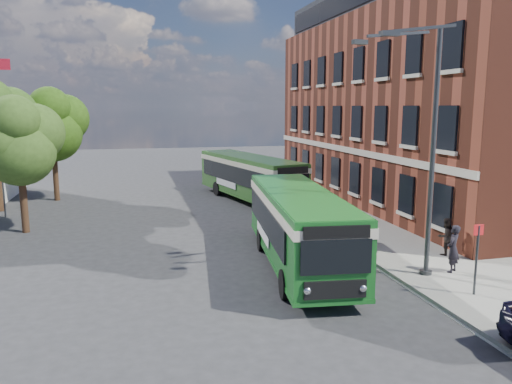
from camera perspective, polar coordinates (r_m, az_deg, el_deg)
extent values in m
plane|color=#28282A|center=(19.54, 2.37, -9.09)|extent=(120.00, 120.00, 0.00)
cube|color=gray|center=(29.17, 11.23, -2.78)|extent=(6.00, 48.00, 0.15)
cube|color=beige|center=(28.04, 5.56, -3.28)|extent=(0.12, 48.00, 0.01)
cube|color=brown|center=(35.41, 19.19, 8.72)|extent=(12.00, 26.00, 12.00)
cube|color=beige|center=(32.64, 9.99, 4.85)|extent=(0.12, 26.00, 0.35)
cube|color=#AC1325|center=(31.58, -27.09, 12.87)|extent=(0.90, 0.02, 0.60)
cylinder|color=#343739|center=(19.86, 18.81, -8.85)|extent=(0.44, 0.44, 0.30)
cylinder|color=#343739|center=(18.96, 19.53, 3.72)|extent=(0.18, 0.18, 9.00)
cube|color=#343739|center=(17.88, 17.98, 17.31)|extent=(2.58, 0.46, 0.37)
cube|color=#343739|center=(18.91, 15.99, 16.97)|extent=(2.58, 0.46, 0.37)
cube|color=#343739|center=(16.83, 15.09, 17.09)|extent=(0.55, 0.22, 0.16)
cube|color=#343739|center=(18.74, 11.78, 16.43)|extent=(0.55, 0.22, 0.16)
cylinder|color=#343739|center=(18.05, 23.86, -7.37)|extent=(0.08, 0.08, 2.50)
cube|color=red|center=(17.78, 24.10, -3.98)|extent=(0.35, 0.04, 0.35)
cube|color=#18621F|center=(19.80, 4.90, -3.51)|extent=(3.66, 10.50, 2.45)
cube|color=#18621F|center=(20.13, 4.85, -7.05)|extent=(3.70, 10.55, 0.14)
cube|color=black|center=(19.84, 1.11, -3.09)|extent=(1.05, 8.44, 1.10)
cube|color=black|center=(20.36, 8.26, -2.85)|extent=(1.05, 8.44, 1.10)
cube|color=beige|center=(19.63, 4.94, -1.17)|extent=(3.72, 10.57, 0.32)
cube|color=#18621F|center=(19.57, 4.96, -0.13)|extent=(3.55, 10.39, 0.12)
cube|color=black|center=(14.92, 9.14, -7.35)|extent=(2.15, 0.32, 1.05)
cube|color=black|center=(14.71, 9.23, -4.57)|extent=(2.00, 0.31, 0.38)
cube|color=black|center=(15.23, 9.05, -10.96)|extent=(1.90, 0.30, 0.55)
sphere|color=silver|center=(15.04, 5.86, -11.16)|extent=(0.26, 0.26, 0.26)
sphere|color=silver|center=(15.50, 12.10, -10.69)|extent=(0.26, 0.26, 0.26)
cube|color=black|center=(24.73, 2.38, -0.29)|extent=(2.00, 0.31, 0.90)
cube|color=white|center=(20.69, 0.79, -4.69)|extent=(0.41, 3.18, 0.45)
cylinder|color=black|center=(16.80, 3.32, -10.48)|extent=(0.39, 1.03, 1.00)
cylinder|color=black|center=(17.37, 11.05, -9.97)|extent=(0.39, 1.03, 1.00)
cylinder|color=black|center=(22.15, 0.60, -5.45)|extent=(0.39, 1.03, 1.00)
cylinder|color=black|center=(22.58, 6.51, -5.21)|extent=(0.39, 1.03, 1.00)
cube|color=#2C5F21|center=(33.60, -0.78, 2.00)|extent=(4.97, 11.56, 2.45)
cube|color=#2C5F21|center=(33.79, -0.77, -0.14)|extent=(5.02, 11.61, 0.14)
cube|color=black|center=(33.31, -2.98, 2.14)|extent=(2.21, 9.27, 1.10)
cube|color=black|center=(34.42, 0.92, 2.39)|extent=(2.21, 9.27, 1.10)
cube|color=beige|center=(33.50, -0.78, 3.40)|extent=(5.05, 11.64, 0.32)
cube|color=#2C5F21|center=(33.46, -0.78, 4.01)|extent=(4.85, 11.44, 0.12)
cube|color=black|center=(28.64, 4.23, 0.97)|extent=(2.11, 0.56, 1.05)
cube|color=black|center=(28.53, 4.26, 2.46)|extent=(1.97, 0.53, 0.38)
cube|color=black|center=(28.80, 4.21, -1.00)|extent=(1.87, 0.51, 0.55)
sphere|color=silver|center=(28.39, 2.72, -1.14)|extent=(0.26, 0.26, 0.26)
sphere|color=silver|center=(29.26, 5.62, -0.85)|extent=(0.26, 0.26, 0.26)
cube|color=black|center=(38.71, -4.49, 3.33)|extent=(1.97, 0.53, 0.90)
cube|color=white|center=(34.05, -3.47, 1.02)|extent=(0.76, 3.13, 0.45)
cylinder|color=black|center=(29.90, 0.46, -1.45)|extent=(0.50, 1.04, 1.00)
cylinder|color=black|center=(31.02, 4.30, -1.06)|extent=(0.50, 1.04, 1.00)
cylinder|color=black|center=(35.88, -4.45, 0.41)|extent=(0.50, 1.04, 1.00)
cylinder|color=black|center=(36.82, -1.09, 0.68)|extent=(0.50, 1.04, 1.00)
imported|color=black|center=(20.17, 21.60, -6.05)|extent=(0.79, 0.74, 1.81)
imported|color=black|center=(22.40, 20.85, -4.77)|extent=(0.83, 0.68, 1.57)
cylinder|color=#321F12|center=(27.68, -25.00, -1.24)|extent=(0.36, 0.36, 2.93)
sphere|color=#314E1A|center=(27.34, -25.40, 4.26)|extent=(3.47, 3.47, 3.47)
sphere|color=#314E1A|center=(27.69, -23.95, 6.22)|extent=(2.93, 2.93, 2.93)
sphere|color=#314E1A|center=(26.98, -26.92, 5.22)|extent=(2.67, 2.67, 2.67)
sphere|color=#314E1A|center=(26.61, -25.92, 7.41)|extent=(2.40, 2.40, 2.40)
sphere|color=#2C4A18|center=(34.13, -26.35, 7.89)|extent=(3.40, 3.40, 3.40)
cylinder|color=#321F12|center=(36.34, -21.92, 1.63)|extent=(0.36, 0.36, 3.24)
sphere|color=#284910|center=(36.08, -22.21, 6.26)|extent=(3.83, 3.83, 3.83)
sphere|color=#284910|center=(36.53, -21.03, 7.88)|extent=(3.24, 3.24, 3.24)
sphere|color=#284910|center=(35.64, -23.45, 7.10)|extent=(2.94, 2.94, 2.94)
sphere|color=#284910|center=(35.31, -22.56, 8.94)|extent=(2.65, 2.65, 2.65)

